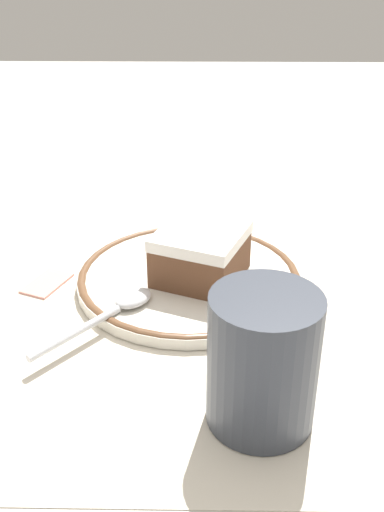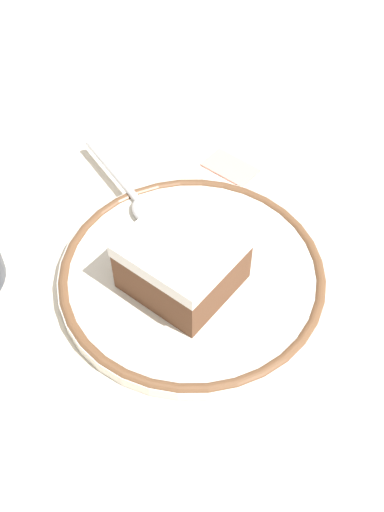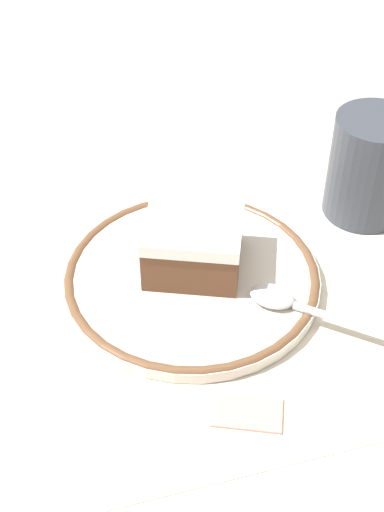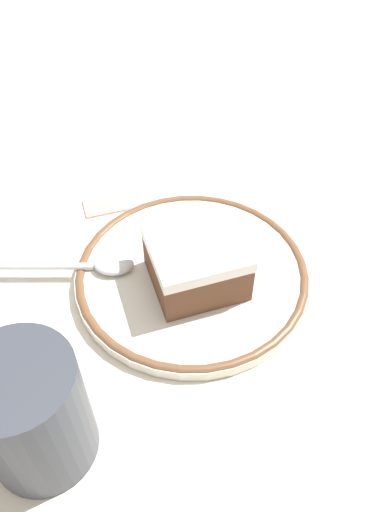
# 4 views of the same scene
# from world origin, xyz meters

# --- Properties ---
(ground_plane) EXTENTS (2.40, 2.40, 0.00)m
(ground_plane) POSITION_xyz_m (0.00, 0.00, 0.00)
(ground_plane) COLOR #B7B2A8
(placemat) EXTENTS (0.45, 0.39, 0.00)m
(placemat) POSITION_xyz_m (0.00, 0.00, 0.00)
(placemat) COLOR beige
(placemat) RESTS_ON ground_plane
(plate) EXTENTS (0.22, 0.22, 0.01)m
(plate) POSITION_xyz_m (-0.04, -0.01, 0.01)
(plate) COLOR silver
(plate) RESTS_ON placemat
(cake_slice) EXTENTS (0.10, 0.10, 0.05)m
(cake_slice) POSITION_xyz_m (-0.03, -0.00, 0.04)
(cake_slice) COLOR brown
(cake_slice) RESTS_ON plate
(spoon) EXTENTS (0.11, 0.10, 0.01)m
(spoon) POSITION_xyz_m (0.03, -0.07, 0.02)
(spoon) COLOR silver
(spoon) RESTS_ON plate
(cup) EXTENTS (0.08, 0.08, 0.10)m
(cup) POSITION_xyz_m (0.15, 0.04, 0.04)
(cup) COLOR #383D47
(cup) RESTS_ON placemat
(sugar_packet) EXTENTS (0.06, 0.05, 0.01)m
(sugar_packet) POSITION_xyz_m (-0.03, -0.15, 0.00)
(sugar_packet) COLOR #E5998C
(sugar_packet) RESTS_ON placemat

